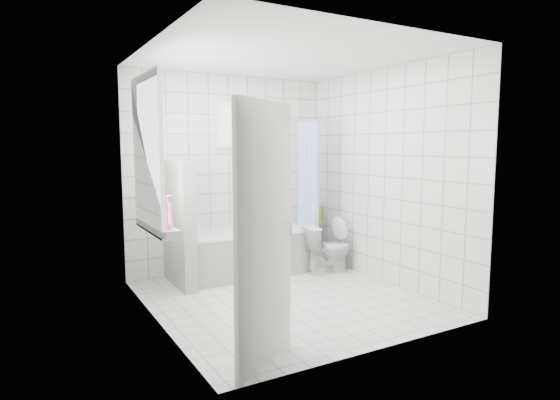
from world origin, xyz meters
TOP-DOWN VIEW (x-y plane):
  - ground at (0.00, 0.00)m, footprint 3.00×3.00m
  - ceiling at (0.00, 0.00)m, footprint 3.00×3.00m
  - wall_back at (0.00, 1.50)m, footprint 2.80×0.02m
  - wall_front at (0.00, -1.50)m, footprint 2.80×0.02m
  - wall_left at (-1.40, 0.00)m, footprint 0.02×3.00m
  - wall_right at (1.40, 0.00)m, footprint 0.02×3.00m
  - window_left at (-1.35, 0.30)m, footprint 0.01×0.90m
  - window_back at (0.10, 1.46)m, footprint 0.50×0.01m
  - window_sill at (-1.31, 0.30)m, footprint 0.18×1.02m
  - door at (-0.91, -1.26)m, footprint 0.69×0.47m
  - bathtub at (0.11, 1.12)m, footprint 1.78×0.77m
  - partition_wall at (-0.85, 1.07)m, footprint 0.15×0.85m
  - tiled_ledge at (1.28, 1.38)m, footprint 0.40×0.24m
  - toilet at (1.03, 0.65)m, footprint 0.67×0.44m
  - curtain_rod at (0.94, 1.10)m, footprint 0.02×0.80m
  - shower_curtain at (0.94, 0.97)m, footprint 0.14×0.48m
  - tub_faucet at (0.21, 1.46)m, footprint 0.18×0.06m
  - sill_bottles at (-1.30, 0.25)m, footprint 0.17×0.78m
  - ledge_bottles at (1.32, 1.34)m, footprint 0.16×0.17m

SIDE VIEW (x-z plane):
  - ground at x=0.00m, z-range 0.00..0.00m
  - tiled_ledge at x=1.28m, z-range 0.00..0.55m
  - bathtub at x=0.11m, z-range 0.00..0.58m
  - toilet at x=1.03m, z-range 0.00..0.64m
  - ledge_bottles at x=1.32m, z-range 0.54..0.80m
  - partition_wall at x=-0.85m, z-range 0.00..1.50m
  - tub_faucet at x=0.21m, z-range 0.82..0.88m
  - window_sill at x=-1.31m, z-range 0.82..0.90m
  - door at x=-0.91m, z-range 0.00..2.00m
  - sill_bottles at x=-1.30m, z-range 0.88..1.20m
  - shower_curtain at x=0.94m, z-range 0.21..1.99m
  - wall_back at x=0.00m, z-range 0.00..2.60m
  - wall_front at x=0.00m, z-range 0.00..2.60m
  - wall_left at x=-1.40m, z-range 0.00..2.60m
  - wall_right at x=1.40m, z-range 0.00..2.60m
  - window_left at x=-1.35m, z-range 0.90..2.30m
  - window_back at x=0.10m, z-range 1.70..2.20m
  - curtain_rod at x=0.94m, z-range 1.99..2.01m
  - ceiling at x=0.00m, z-range 2.60..2.60m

